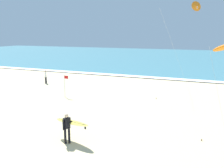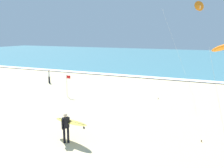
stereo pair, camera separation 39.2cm
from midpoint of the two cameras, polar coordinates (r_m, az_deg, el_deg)
The scene contains 6 objects.
ocean_water at distance 62.33m, azimuth 16.25°, elevation 5.87°, with size 160.00×60.00×0.08m, color teal.
shoreline_foam at distance 33.21m, azimuth 10.40°, elevation 1.42°, with size 160.00×1.53×0.01m, color white.
surfer_lead at distance 13.81m, azimuth -10.66°, elevation -9.16°, with size 2.56×1.26×1.71m.
kite_delta_amber_near at distance 23.90m, azimuth 18.49°, elevation 16.66°, with size 3.35×2.54×8.74m.
bystander_white_top at distance 30.44m, azimuth -15.49°, elevation 1.64°, with size 0.35×0.40×1.59m.
lifeguard_flag at distance 23.49m, azimuth -11.32°, elevation 0.06°, with size 0.45×0.05×2.10m.
Camera 1 is at (6.57, -6.69, 5.94)m, focal length 39.40 mm.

